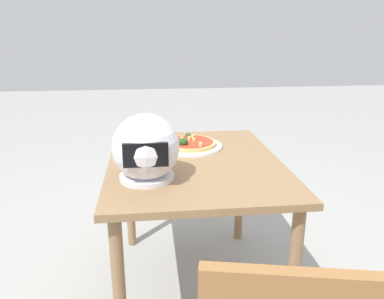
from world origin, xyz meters
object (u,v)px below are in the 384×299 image
Objects in this scene: pizza at (189,143)px; motorcycle_helmet at (146,149)px; drinking_glass at (150,131)px; dining_table at (194,178)px.

motorcycle_helmet reaches higher than pizza.
motorcycle_helmet is 2.47× the size of drinking_glass.
pizza is 2.48× the size of drinking_glass.
motorcycle_helmet reaches higher than dining_table.
motorcycle_helmet is 0.56m from drinking_glass.
drinking_glass is (0.20, -0.14, 0.03)m from pizza.
drinking_glass is at bearing -92.09° from motorcycle_helmet.
motorcycle_helmet reaches higher than drinking_glass.
dining_table is 0.38m from motorcycle_helmet.
motorcycle_helmet is at bearing 43.32° from dining_table.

